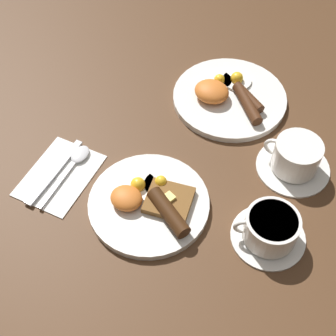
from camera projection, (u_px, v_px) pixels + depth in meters
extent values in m
plane|color=#4C301C|center=(149.00, 206.00, 0.92)|extent=(3.00, 3.00, 0.00)
cylinder|color=silver|center=(149.00, 204.00, 0.91)|extent=(0.24, 0.24, 0.01)
cylinder|color=white|center=(138.00, 186.00, 0.92)|extent=(0.07, 0.07, 0.01)
sphere|color=yellow|center=(138.00, 184.00, 0.91)|extent=(0.03, 0.03, 0.03)
cylinder|color=white|center=(159.00, 184.00, 0.93)|extent=(0.07, 0.07, 0.01)
sphere|color=yellow|center=(160.00, 181.00, 0.92)|extent=(0.02, 0.02, 0.02)
ellipsoid|color=orange|center=(126.00, 198.00, 0.89)|extent=(0.06, 0.06, 0.03)
cylinder|color=#391F0D|center=(168.00, 212.00, 0.87)|extent=(0.11, 0.08, 0.03)
cube|color=brown|center=(169.00, 200.00, 0.90)|extent=(0.10, 0.10, 0.01)
cube|color=#F4E072|center=(169.00, 197.00, 0.89)|extent=(0.03, 0.03, 0.01)
cylinder|color=silver|center=(229.00, 98.00, 1.09)|extent=(0.26, 0.26, 0.01)
cylinder|color=white|center=(218.00, 81.00, 1.11)|extent=(0.06, 0.06, 0.01)
sphere|color=yellow|center=(219.00, 79.00, 1.10)|extent=(0.02, 0.02, 0.02)
cylinder|color=white|center=(238.00, 81.00, 1.11)|extent=(0.07, 0.07, 0.01)
sphere|color=yellow|center=(237.00, 78.00, 1.10)|extent=(0.03, 0.03, 0.03)
ellipsoid|color=orange|center=(212.00, 91.00, 1.06)|extent=(0.08, 0.07, 0.04)
cylinder|color=#432412|center=(248.00, 105.00, 1.05)|extent=(0.10, 0.09, 0.02)
cylinder|color=#442413|center=(248.00, 98.00, 1.06)|extent=(0.09, 0.06, 0.02)
cylinder|color=silver|center=(268.00, 236.00, 0.87)|extent=(0.14, 0.14, 0.01)
cylinder|color=silver|center=(271.00, 228.00, 0.85)|extent=(0.10, 0.10, 0.06)
cylinder|color=#56331E|center=(274.00, 220.00, 0.82)|extent=(0.09, 0.09, 0.00)
torus|color=silver|center=(244.00, 227.00, 0.84)|extent=(0.04, 0.03, 0.04)
cylinder|color=silver|center=(293.00, 167.00, 0.97)|extent=(0.15, 0.15, 0.01)
cylinder|color=silver|center=(297.00, 156.00, 0.94)|extent=(0.09, 0.09, 0.06)
cylinder|color=#56331E|center=(300.00, 146.00, 0.92)|extent=(0.08, 0.08, 0.00)
torus|color=silver|center=(274.00, 147.00, 0.95)|extent=(0.04, 0.01, 0.04)
cube|color=white|center=(60.00, 175.00, 0.96)|extent=(0.14, 0.18, 0.01)
cube|color=silver|center=(66.00, 157.00, 0.98)|extent=(0.02, 0.10, 0.00)
cube|color=#9E9EA3|center=(40.00, 189.00, 0.93)|extent=(0.02, 0.08, 0.01)
ellipsoid|color=silver|center=(80.00, 154.00, 0.98)|extent=(0.04, 0.05, 0.01)
cube|color=silver|center=(57.00, 185.00, 0.94)|extent=(0.02, 0.12, 0.00)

